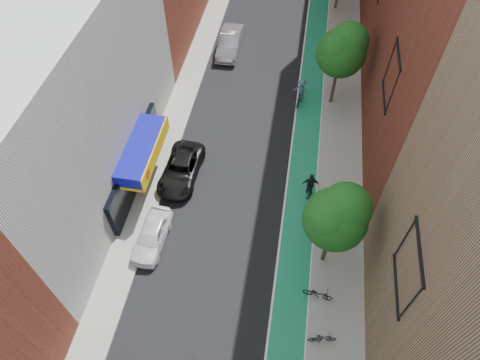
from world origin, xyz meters
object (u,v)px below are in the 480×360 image
at_px(parked_car_white, 152,235).
at_px(cyclist_lane_mid, 310,189).
at_px(parked_car_black, 181,169).
at_px(cyclist_lane_far, 301,93).
at_px(cyclist_lane_near, 312,211).
at_px(parked_car_silver, 230,42).

height_order(parked_car_white, cyclist_lane_mid, cyclist_lane_mid).
distance_m(parked_car_black, cyclist_lane_mid, 8.62).
xyz_separation_m(cyclist_lane_mid, cyclist_lane_far, (-1.29, 9.06, 0.18)).
bearing_deg(parked_car_black, cyclist_lane_near, -11.22).
distance_m(parked_car_white, cyclist_lane_far, 16.00).
xyz_separation_m(parked_car_white, cyclist_lane_near, (9.30, 3.14, 0.27)).
bearing_deg(parked_car_silver, parked_car_black, -92.97).
bearing_deg(parked_car_silver, cyclist_lane_mid, -62.40).
relative_size(parked_car_black, cyclist_lane_far, 2.22).
bearing_deg(parked_car_black, parked_car_silver, 89.57).
distance_m(cyclist_lane_mid, cyclist_lane_far, 9.15).
bearing_deg(parked_car_white, parked_car_silver, 89.00).
bearing_deg(parked_car_silver, cyclist_lane_far, -42.00).
relative_size(cyclist_lane_mid, cyclist_lane_far, 0.97).
xyz_separation_m(cyclist_lane_near, cyclist_lane_mid, (-0.21, 1.77, -0.15)).
relative_size(parked_car_black, cyclist_lane_mid, 2.28).
xyz_separation_m(parked_car_white, cyclist_lane_far, (7.80, 13.97, 0.31)).
height_order(parked_car_silver, cyclist_lane_far, cyclist_lane_far).
height_order(parked_car_white, parked_car_silver, parked_car_silver).
xyz_separation_m(parked_car_black, cyclist_lane_mid, (8.61, -0.34, 0.13)).
relative_size(parked_car_silver, cyclist_lane_near, 2.27).
relative_size(parked_car_white, cyclist_lane_mid, 1.86).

